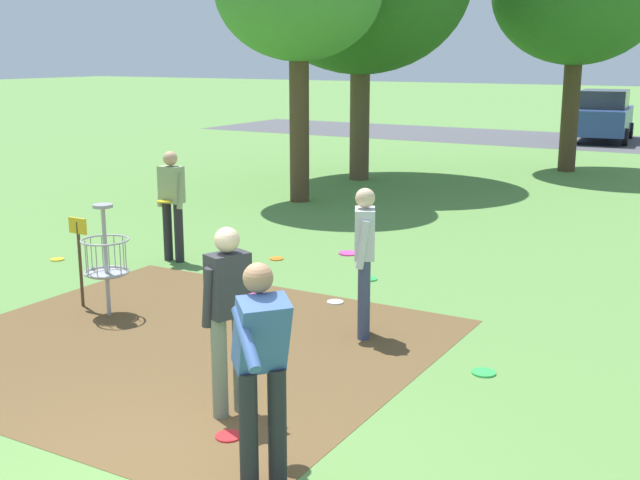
# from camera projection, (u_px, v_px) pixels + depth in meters

# --- Properties ---
(dirt_tee_pad) EXTENTS (5.25, 4.91, 0.01)m
(dirt_tee_pad) POSITION_uv_depth(u_px,v_px,m) (181.00, 345.00, 8.92)
(dirt_tee_pad) COLOR brown
(dirt_tee_pad) RESTS_ON ground
(disc_golf_basket) EXTENTS (0.98, 0.58, 1.39)m
(disc_golf_basket) POSITION_uv_depth(u_px,v_px,m) (103.00, 255.00, 9.82)
(disc_golf_basket) COLOR #9E9EA3
(disc_golf_basket) RESTS_ON ground
(player_foreground_watching) EXTENTS (0.47, 0.40, 1.71)m
(player_foreground_watching) POSITION_uv_depth(u_px,v_px,m) (172.00, 200.00, 12.33)
(player_foreground_watching) COLOR #232328
(player_foreground_watching) RESTS_ON ground
(player_throwing) EXTENTS (0.45, 0.50, 1.71)m
(player_throwing) POSITION_uv_depth(u_px,v_px,m) (229.00, 310.00, 7.02)
(player_throwing) COLOR slate
(player_throwing) RESTS_ON ground
(player_waiting_left) EXTENTS (0.72, 1.03, 1.71)m
(player_waiting_left) POSITION_uv_depth(u_px,v_px,m) (261.00, 361.00, 5.82)
(player_waiting_left) COLOR #232328
(player_waiting_left) RESTS_ON ground
(player_waiting_right) EXTENTS (0.45, 0.49, 1.71)m
(player_waiting_right) POSITION_uv_depth(u_px,v_px,m) (364.00, 254.00, 9.01)
(player_waiting_right) COLOR #384260
(player_waiting_right) RESTS_ON ground
(frisbee_near_basket) EXTENTS (0.21, 0.21, 0.02)m
(frisbee_near_basket) POSITION_uv_depth(u_px,v_px,m) (335.00, 302.00, 10.44)
(frisbee_near_basket) COLOR white
(frisbee_near_basket) RESTS_ON ground
(frisbee_mid_grass) EXTENTS (0.21, 0.21, 0.02)m
(frisbee_mid_grass) POSITION_uv_depth(u_px,v_px,m) (57.00, 259.00, 12.59)
(frisbee_mid_grass) COLOR gold
(frisbee_mid_grass) RESTS_ON ground
(frisbee_far_left) EXTENTS (0.22, 0.22, 0.02)m
(frisbee_far_left) POSITION_uv_depth(u_px,v_px,m) (228.00, 436.00, 6.78)
(frisbee_far_left) COLOR red
(frisbee_far_left) RESTS_ON ground
(frisbee_far_right) EXTENTS (0.22, 0.22, 0.02)m
(frisbee_far_right) POSITION_uv_depth(u_px,v_px,m) (276.00, 259.00, 12.64)
(frisbee_far_right) COLOR orange
(frisbee_far_right) RESTS_ON ground
(frisbee_scattered_a) EXTENTS (0.25, 0.25, 0.02)m
(frisbee_scattered_a) POSITION_uv_depth(u_px,v_px,m) (484.00, 373.00, 8.13)
(frisbee_scattered_a) COLOR green
(frisbee_scattered_a) RESTS_ON ground
(frisbee_scattered_b) EXTENTS (0.25, 0.25, 0.02)m
(frisbee_scattered_b) POSITION_uv_depth(u_px,v_px,m) (368.00, 279.00, 11.51)
(frisbee_scattered_b) COLOR green
(frisbee_scattered_b) RESTS_ON ground
(parked_car_leftmost) EXTENTS (2.29, 4.36, 1.84)m
(parked_car_leftmost) POSITION_uv_depth(u_px,v_px,m) (603.00, 116.00, 29.43)
(parked_car_leftmost) COLOR #2D4784
(parked_car_leftmost) RESTS_ON ground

